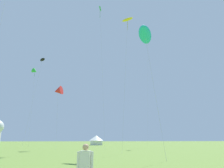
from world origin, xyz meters
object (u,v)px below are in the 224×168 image
(kite_green_parafoil, at_px, (148,39))
(festival_tent_right, at_px, (96,140))
(kite_cyan_parafoil, at_px, (145,35))
(kite_yellow_parafoil, at_px, (127,20))
(kite_red_delta, at_px, (58,91))
(kite_green_diamond, at_px, (100,15))
(kite_black_parafoil, at_px, (42,60))
(kite_green_delta, at_px, (35,71))

(kite_green_parafoil, relative_size, festival_tent_right, 6.83)
(kite_cyan_parafoil, relative_size, kite_green_parafoil, 0.42)
(kite_yellow_parafoil, xyz_separation_m, kite_red_delta, (-12.68, 11.20, -10.57))
(kite_green_diamond, height_order, kite_red_delta, kite_green_diamond)
(kite_cyan_parafoil, bearing_deg, kite_black_parafoil, 118.21)
(kite_black_parafoil, xyz_separation_m, festival_tent_right, (17.41, 11.54, -23.35))
(kite_cyan_parafoil, bearing_deg, kite_green_diamond, 99.56)
(kite_yellow_parafoil, height_order, kite_red_delta, kite_yellow_parafoil)
(kite_black_parafoil, bearing_deg, kite_red_delta, -64.61)
(kite_green_delta, distance_m, kite_red_delta, 17.70)
(kite_black_parafoil, xyz_separation_m, kite_red_delta, (7.84, -16.53, -13.50))
(kite_green_delta, bearing_deg, festival_tent_right, 39.83)
(kite_green_delta, bearing_deg, kite_yellow_parafoil, -48.46)
(kite_yellow_parafoil, xyz_separation_m, kite_cyan_parafoil, (-0.21, -10.16, -8.79))
(kite_cyan_parafoil, relative_size, kite_green_diamond, 0.41)
(kite_green_delta, distance_m, kite_green_parafoil, 35.58)
(kite_green_delta, height_order, kite_red_delta, kite_green_delta)
(kite_yellow_parafoil, xyz_separation_m, kite_green_delta, (-21.33, 24.08, -2.04))
(kite_yellow_parafoil, height_order, festival_tent_right, kite_yellow_parafoil)
(kite_black_parafoil, height_order, festival_tent_right, kite_black_parafoil)
(kite_green_delta, distance_m, kite_cyan_parafoil, 40.79)
(kite_green_delta, xyz_separation_m, kite_red_delta, (8.64, -12.88, -8.52))
(kite_green_parafoil, relative_size, kite_red_delta, 2.62)
(kite_black_parafoil, distance_m, festival_tent_right, 31.33)
(kite_yellow_parafoil, bearing_deg, festival_tent_right, 94.55)
(kite_black_parafoil, height_order, kite_red_delta, kite_black_parafoil)
(kite_yellow_parafoil, relative_size, festival_tent_right, 4.66)
(kite_black_parafoil, relative_size, festival_tent_right, 5.28)
(kite_black_parafoil, height_order, kite_cyan_parafoil, kite_black_parafoil)
(kite_cyan_parafoil, xyz_separation_m, kite_green_parafoil, (12.16, 34.94, 19.31))
(kite_green_parafoil, distance_m, festival_tent_right, 37.34)
(kite_black_parafoil, distance_m, kite_cyan_parafoil, 44.56)
(kite_yellow_parafoil, bearing_deg, kite_black_parafoil, 126.52)
(kite_black_parafoil, xyz_separation_m, kite_green_parafoil, (32.48, -2.94, 7.59))
(kite_green_delta, relative_size, kite_green_diamond, 0.61)
(kite_cyan_parafoil, bearing_deg, kite_yellow_parafoil, 88.83)
(kite_red_delta, bearing_deg, kite_green_delta, 123.87)
(festival_tent_right, bearing_deg, kite_red_delta, -108.82)
(kite_red_delta, bearing_deg, kite_green_parafoil, 28.88)
(kite_green_delta, height_order, kite_green_parafoil, kite_green_parafoil)
(kite_green_diamond, xyz_separation_m, festival_tent_right, (0.94, 26.51, -29.93))
(kite_green_diamond, distance_m, festival_tent_right, 40.00)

